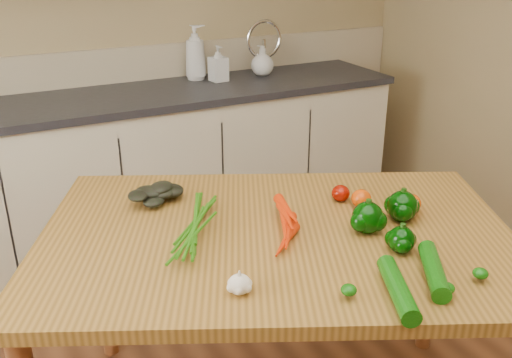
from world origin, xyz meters
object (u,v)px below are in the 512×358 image
object	(u,v)px
soap_bottle_a	(195,53)
table	(277,256)
soap_bottle_c	(262,61)
carrot_bunch	(257,222)
leafy_greens	(155,189)
pepper_c	(401,240)
soap_bottle_b	(218,63)
pepper_a	(367,218)
zucchini_a	(434,270)
tomato_a	(341,193)
tomato_c	(411,203)
garlic_bulb	(239,284)
tomato_b	(361,198)
pepper_b	(402,206)
zucchini_b	(398,289)

from	to	relation	value
soap_bottle_a	table	bearing A→B (deg)	-175.27
soap_bottle_c	carrot_bunch	xyz separation A→B (m)	(-0.87, -1.65, -0.14)
leafy_greens	pepper_c	size ratio (longest dim) A/B	2.66
soap_bottle_b	carrot_bunch	world-z (taller)	soap_bottle_b
pepper_a	zucchini_a	bearing A→B (deg)	-90.26
soap_bottle_a	soap_bottle_b	world-z (taller)	soap_bottle_a
leafy_greens	tomato_a	xyz separation A→B (m)	(0.60, -0.28, -0.02)
soap_bottle_a	tomato_c	bearing A→B (deg)	-159.98
soap_bottle_c	pepper_c	distance (m)	2.04
pepper_c	leafy_greens	bearing A→B (deg)	129.88
garlic_bulb	tomato_a	size ratio (longest dim) A/B	0.97
tomato_a	tomato_c	distance (m)	0.24
soap_bottle_c	leafy_greens	bearing A→B (deg)	10.18
soap_bottle_b	pepper_c	xyz separation A→B (m)	(-0.24, -1.93, -0.15)
carrot_bunch	zucchini_a	xyz separation A→B (m)	(0.32, -0.46, -0.01)
pepper_c	tomato_b	world-z (taller)	pepper_c
soap_bottle_c	tomato_a	distance (m)	1.66
table	leafy_greens	size ratio (longest dim) A/B	8.24
soap_bottle_c	pepper_c	size ratio (longest dim) A/B	2.17
pepper_a	tomato_c	distance (m)	0.23
pepper_a	pepper_b	bearing A→B (deg)	5.96
carrot_bunch	pepper_a	size ratio (longest dim) A/B	2.78
tomato_b	zucchini_b	bearing A→B (deg)	-116.37
pepper_a	zucchini_a	distance (m)	0.31
pepper_b	tomato_a	bearing A→B (deg)	114.13
soap_bottle_c	pepper_a	bearing A→B (deg)	33.31
leafy_greens	zucchini_a	xyz separation A→B (m)	(0.54, -0.82, -0.03)
garlic_bulb	soap_bottle_a	bearing A→B (deg)	71.83
soap_bottle_c	tomato_a	size ratio (longest dim) A/B	2.70
pepper_b	tomato_b	bearing A→B (deg)	112.98
garlic_bulb	table	bearing A→B (deg)	45.20
tomato_b	pepper_a	bearing A→B (deg)	-120.67
soap_bottle_a	pepper_b	world-z (taller)	soap_bottle_a
soap_bottle_c	table	bearing A→B (deg)	24.58
pepper_a	tomato_c	size ratio (longest dim) A/B	1.43
soap_bottle_a	pepper_a	size ratio (longest dim) A/B	3.13
carrot_bunch	zucchini_b	xyz separation A→B (m)	(0.17, -0.49, -0.01)
tomato_c	pepper_b	bearing A→B (deg)	-153.54
pepper_c	tomato_b	xyz separation A→B (m)	(0.08, 0.31, -0.01)
pepper_a	pepper_b	size ratio (longest dim) A/B	1.00
leafy_greens	tomato_c	xyz separation A→B (m)	(0.76, -0.46, -0.02)
pepper_c	tomato_a	size ratio (longest dim) A/B	1.25
soap_bottle_a	zucchini_b	world-z (taller)	soap_bottle_a
soap_bottle_b	zucchini_b	bearing A→B (deg)	-107.18
leafy_greens	soap_bottle_c	bearing A→B (deg)	49.78
soap_bottle_b	pepper_a	size ratio (longest dim) A/B	2.04
carrot_bunch	garlic_bulb	world-z (taller)	carrot_bunch
table	zucchini_b	world-z (taller)	zucchini_b
soap_bottle_a	zucchini_a	size ratio (longest dim) A/B	1.28
zucchini_b	carrot_bunch	bearing A→B (deg)	109.00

